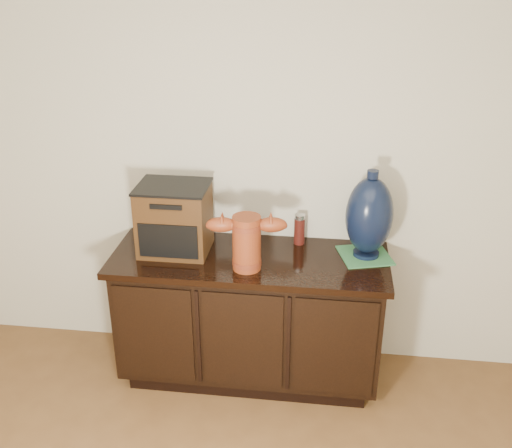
# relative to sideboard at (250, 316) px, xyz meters

# --- Properties ---
(sideboard) EXTENTS (1.46, 0.56, 0.75)m
(sideboard) POSITION_rel_sideboard_xyz_m (0.00, 0.00, 0.00)
(sideboard) COLOR black
(sideboard) RESTS_ON ground
(terracotta_vessel) EXTENTS (0.41, 0.16, 0.29)m
(terracotta_vessel) POSITION_rel_sideboard_xyz_m (0.00, -0.12, 0.53)
(terracotta_vessel) COLOR brown
(terracotta_vessel) RESTS_ON sideboard
(tv_radio) EXTENTS (0.37, 0.30, 0.37)m
(tv_radio) POSITION_rel_sideboard_xyz_m (-0.40, 0.03, 0.55)
(tv_radio) COLOR #3B220E
(tv_radio) RESTS_ON sideboard
(green_mat) EXTENTS (0.31, 0.31, 0.01)m
(green_mat) POSITION_rel_sideboard_xyz_m (0.60, 0.09, 0.37)
(green_mat) COLOR #327041
(green_mat) RESTS_ON sideboard
(lamp_base) EXTENTS (0.30, 0.30, 0.47)m
(lamp_base) POSITION_rel_sideboard_xyz_m (0.61, 0.09, 0.60)
(lamp_base) COLOR black
(lamp_base) RESTS_ON green_mat
(spray_can) EXTENTS (0.06, 0.06, 0.17)m
(spray_can) POSITION_rel_sideboard_xyz_m (0.25, 0.19, 0.45)
(spray_can) COLOR maroon
(spray_can) RESTS_ON sideboard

